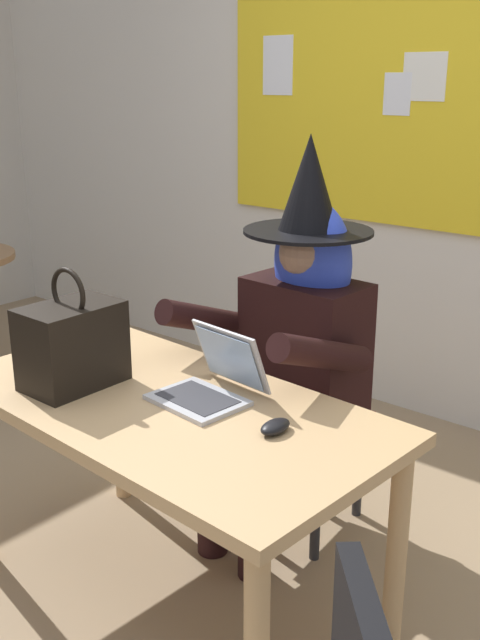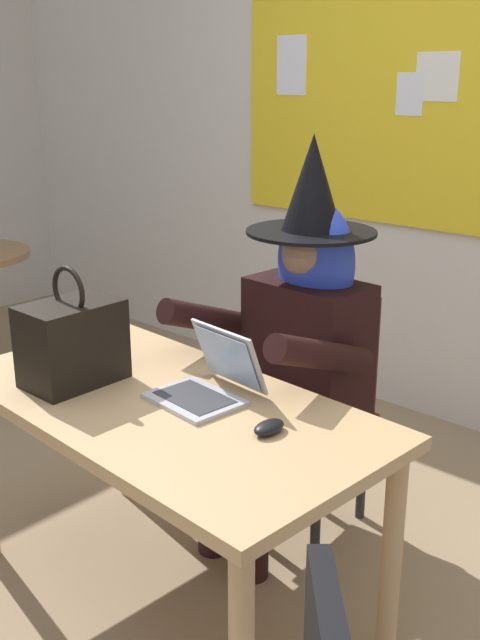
# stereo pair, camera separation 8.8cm
# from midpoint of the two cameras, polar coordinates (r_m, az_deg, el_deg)

# --- Properties ---
(ground_plane) EXTENTS (24.00, 24.00, 0.00)m
(ground_plane) POSITION_cam_midpoint_polar(r_m,az_deg,el_deg) (2.67, -4.44, -19.64)
(ground_plane) COLOR #937A5B
(wall_back_bulletin) EXTENTS (6.70, 2.05, 2.73)m
(wall_back_bulletin) POSITION_cam_midpoint_polar(r_m,az_deg,el_deg) (3.61, 17.07, 13.30)
(wall_back_bulletin) COLOR silver
(wall_back_bulletin) RESTS_ON ground
(desk_main) EXTENTS (1.42, 0.79, 0.72)m
(desk_main) POSITION_cam_midpoint_polar(r_m,az_deg,el_deg) (2.27, -4.73, -8.20)
(desk_main) COLOR tan
(desk_main) RESTS_ON ground
(chair_at_desk) EXTENTS (0.46, 0.46, 0.89)m
(chair_at_desk) POSITION_cam_midpoint_polar(r_m,az_deg,el_deg) (2.81, 6.62, -5.93)
(chair_at_desk) COLOR #4C1E19
(chair_at_desk) RESTS_ON ground
(person_costumed) EXTENTS (0.61, 0.70, 1.46)m
(person_costumed) POSITION_cam_midpoint_polar(r_m,az_deg,el_deg) (2.61, 5.38, -0.88)
(person_costumed) COLOR black
(person_costumed) RESTS_ON ground
(laptop) EXTENTS (0.29, 0.30, 0.21)m
(laptop) POSITION_cam_midpoint_polar(r_m,az_deg,el_deg) (2.23, -1.35, -4.83)
(laptop) COLOR #B7B7BC
(laptop) RESTS_ON desk_main
(computer_mouse) EXTENTS (0.06, 0.10, 0.03)m
(computer_mouse) POSITION_cam_midpoint_polar(r_m,az_deg,el_deg) (2.03, 3.45, -8.25)
(computer_mouse) COLOR black
(computer_mouse) RESTS_ON desk_main
(handbag) EXTENTS (0.20, 0.30, 0.38)m
(handbag) POSITION_cam_midpoint_polar(r_m,az_deg,el_deg) (2.36, -11.72, -1.66)
(handbag) COLOR black
(handbag) RESTS_ON desk_main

